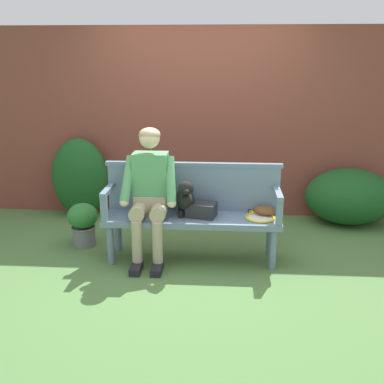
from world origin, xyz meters
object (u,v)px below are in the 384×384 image
at_px(dog_on_bench, 186,198).
at_px(tennis_racket, 259,217).
at_px(sports_bag, 202,210).
at_px(potted_plant, 83,222).
at_px(baseball_glove, 265,211).
at_px(garden_bench, 192,222).
at_px(person_seated, 150,189).

relative_size(dog_on_bench, tennis_racket, 0.67).
xyz_separation_m(sports_bag, potted_plant, (-1.29, 0.27, -0.26)).
height_order(dog_on_bench, baseball_glove, dog_on_bench).
xyz_separation_m(dog_on_bench, tennis_racket, (0.72, 0.00, -0.18)).
bearing_deg(tennis_racket, dog_on_bench, -179.98).
height_order(tennis_racket, baseball_glove, baseball_glove).
bearing_deg(dog_on_bench, tennis_racket, 0.02).
xyz_separation_m(garden_bench, tennis_racket, (0.66, 0.00, 0.07)).
bearing_deg(dog_on_bench, potted_plant, 166.54).
distance_m(garden_bench, person_seated, 0.53).
bearing_deg(baseball_glove, tennis_racket, -95.88).
height_order(baseball_glove, sports_bag, sports_bag).
height_order(garden_bench, sports_bag, sports_bag).
distance_m(garden_bench, baseball_glove, 0.73).
bearing_deg(dog_on_bench, person_seated, -178.76).
xyz_separation_m(dog_on_bench, potted_plant, (-1.14, 0.27, -0.38)).
distance_m(person_seated, tennis_racket, 1.11).
distance_m(baseball_glove, potted_plant, 1.94).
bearing_deg(person_seated, baseball_glove, 4.90).
bearing_deg(potted_plant, baseball_glove, -5.41).
bearing_deg(baseball_glove, sports_bag, -143.32).
bearing_deg(potted_plant, dog_on_bench, -13.46).
distance_m(sports_bag, potted_plant, 1.35).
xyz_separation_m(baseball_glove, sports_bag, (-0.63, -0.09, 0.02)).
relative_size(garden_bench, tennis_racket, 3.04).
relative_size(garden_bench, sports_bag, 6.24).
bearing_deg(garden_bench, potted_plant, 167.25).
bearing_deg(sports_bag, dog_on_bench, -179.23).
relative_size(dog_on_bench, baseball_glove, 1.75).
distance_m(garden_bench, dog_on_bench, 0.26).
xyz_separation_m(person_seated, potted_plant, (-0.78, 0.28, -0.47)).
height_order(sports_bag, potted_plant, sports_bag).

